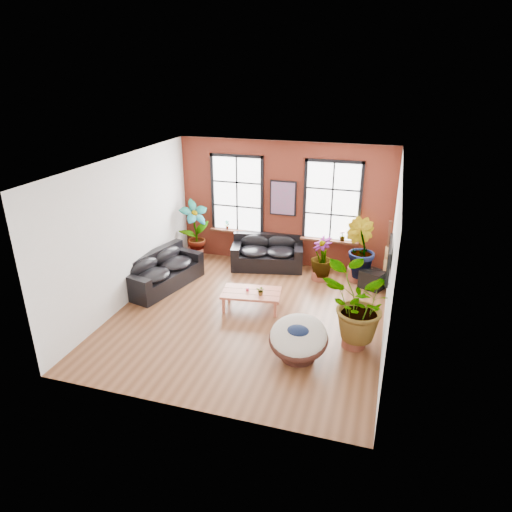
{
  "coord_description": "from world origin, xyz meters",
  "views": [
    {
      "loc": [
        2.82,
        -8.74,
        5.3
      ],
      "look_at": [
        0.0,
        0.6,
        1.25
      ],
      "focal_mm": 32.0,
      "sensor_mm": 36.0,
      "label": 1
    }
  ],
  "objects_px": {
    "sofa_left": "(161,272)",
    "papasan_chair": "(298,338)",
    "sofa_back": "(268,253)",
    "coffee_table": "(251,294)"
  },
  "relations": [
    {
      "from": "sofa_back",
      "to": "papasan_chair",
      "type": "bearing_deg",
      "value": -78.97
    },
    {
      "from": "sofa_back",
      "to": "papasan_chair",
      "type": "xyz_separation_m",
      "value": [
        1.76,
        -4.12,
        0.04
      ]
    },
    {
      "from": "sofa_back",
      "to": "papasan_chair",
      "type": "relative_size",
      "value": 1.77
    },
    {
      "from": "sofa_left",
      "to": "sofa_back",
      "type": "bearing_deg",
      "value": -34.93
    },
    {
      "from": "sofa_left",
      "to": "coffee_table",
      "type": "distance_m",
      "value": 2.64
    },
    {
      "from": "sofa_left",
      "to": "coffee_table",
      "type": "height_order",
      "value": "sofa_left"
    },
    {
      "from": "sofa_left",
      "to": "papasan_chair",
      "type": "height_order",
      "value": "sofa_left"
    },
    {
      "from": "coffee_table",
      "to": "sofa_back",
      "type": "bearing_deg",
      "value": 88.58
    },
    {
      "from": "sofa_left",
      "to": "papasan_chair",
      "type": "distance_m",
      "value": 4.59
    },
    {
      "from": "sofa_back",
      "to": "sofa_left",
      "type": "relative_size",
      "value": 0.89
    }
  ]
}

